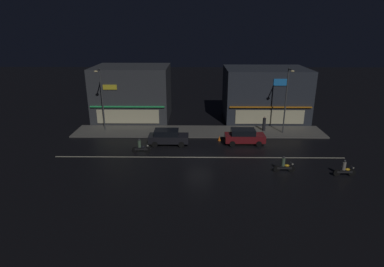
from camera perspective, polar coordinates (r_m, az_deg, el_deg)
name	(u,v)px	position (r m, az deg, el deg)	size (l,w,h in m)	color
ground_plane	(199,157)	(31.09, 1.35, -4.34)	(140.00, 140.00, 0.00)	black
lane_divider_stripe	(199,157)	(31.09, 1.35, -4.33)	(28.54, 0.16, 0.01)	beige
sidewalk_far	(199,131)	(38.32, 1.23, 0.38)	(30.04, 4.37, 0.14)	#5B5954
storefront_left_block	(133,93)	(44.16, -10.68, 7.27)	(9.91, 8.01, 7.15)	#383A3F
storefront_center_block	(265,94)	(44.34, 13.01, 7.02)	(10.86, 8.01, 6.93)	#2D333D
streetlamp_west	(101,95)	(38.66, -16.09, 6.68)	(0.44, 1.64, 7.51)	#47494C
streetlamp_mid	(287,96)	(37.90, 16.77, 6.49)	(0.44, 1.64, 7.66)	#47494C
pedestrian_on_sidewalk	(264,124)	(39.17, 12.92, 1.68)	(0.38, 0.38, 1.79)	#232328
parked_car_near_kerb	(168,137)	(34.21, -4.35, -0.59)	(4.30, 1.98, 1.67)	black
parked_car_trailing	(244,136)	(34.75, 9.43, -0.49)	(4.30, 1.98, 1.67)	maroon
motorcycle_lead	(284,165)	(29.01, 16.31, -5.57)	(1.90, 0.60, 1.52)	black
motorcycle_following	(141,147)	(32.37, -9.30, -2.41)	(1.90, 0.60, 1.52)	black
motorcycle_opposite_lane	(344,169)	(30.13, 25.87, -5.86)	(1.90, 0.60, 1.52)	black
traffic_cone	(219,138)	(35.51, 4.97, -0.88)	(0.36, 0.36, 0.55)	orange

